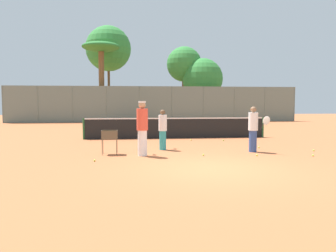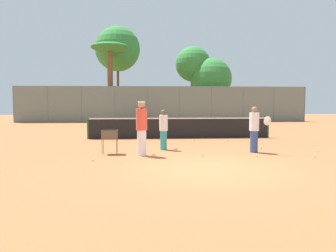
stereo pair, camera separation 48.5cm
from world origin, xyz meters
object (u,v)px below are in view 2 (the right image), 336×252
at_px(tennis_net, 180,128).
at_px(player_yellow_shirt, 142,128).
at_px(ball_cart, 109,136).
at_px(player_red_cap, 254,129).
at_px(parked_car, 170,113).
at_px(player_white_outfit, 164,129).

xyz_separation_m(tennis_net, player_yellow_shirt, (-1.93, -5.35, 0.44)).
distance_m(tennis_net, ball_cart, 5.79).
xyz_separation_m(tennis_net, player_red_cap, (2.26, -4.92, 0.32)).
distance_m(player_red_cap, player_yellow_shirt, 4.21).
distance_m(player_red_cap, ball_cart, 5.36).
bearing_deg(player_red_cap, tennis_net, 165.70).
height_order(player_red_cap, ball_cart, player_red_cap).
height_order(tennis_net, player_red_cap, player_red_cap).
bearing_deg(player_yellow_shirt, player_red_cap, -89.93).
relative_size(player_red_cap, parked_car, 0.41).
bearing_deg(ball_cart, parked_car, 80.16).
bearing_deg(tennis_net, player_yellow_shirt, -109.83).
distance_m(player_white_outfit, parked_car, 22.52).
xyz_separation_m(tennis_net, ball_cart, (-3.10, -4.89, 0.09)).
xyz_separation_m(player_yellow_shirt, ball_cart, (-1.17, 0.45, -0.35)).
xyz_separation_m(player_red_cap, ball_cart, (-5.36, 0.03, -0.24)).
bearing_deg(player_red_cap, ball_cart, -129.29).
bearing_deg(ball_cart, tennis_net, 57.67).
bearing_deg(player_yellow_shirt, parked_car, -12.65).
height_order(player_red_cap, parked_car, player_red_cap).
xyz_separation_m(player_red_cap, parked_car, (-1.31, 23.36, -0.22)).
relative_size(tennis_net, parked_car, 2.26).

